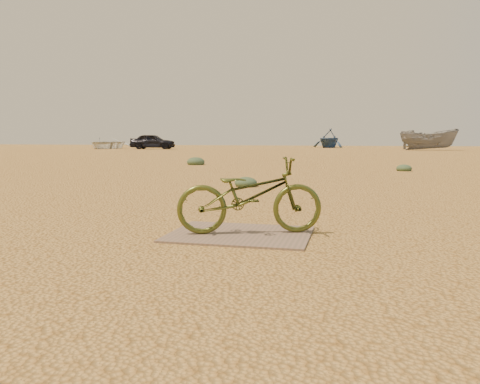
% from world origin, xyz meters
% --- Properties ---
extents(ground, '(120.00, 120.00, 0.00)m').
position_xyz_m(ground, '(0.00, 0.00, 0.00)').
color(ground, tan).
rests_on(ground, ground).
extents(plywood_board, '(1.58, 1.21, 0.02)m').
position_xyz_m(plywood_board, '(-0.00, 0.28, 0.01)').
color(plywood_board, '#7A604F').
rests_on(plywood_board, ground).
extents(bicycle, '(1.74, 1.08, 0.86)m').
position_xyz_m(bicycle, '(0.10, 0.32, 0.45)').
color(bicycle, '#49521C').
rests_on(bicycle, plywood_board).
extents(car, '(4.43, 2.26, 1.45)m').
position_xyz_m(car, '(-17.48, 36.95, 0.72)').
color(car, black).
rests_on(car, ground).
extents(boat_near_left, '(3.99, 5.44, 1.10)m').
position_xyz_m(boat_near_left, '(-22.84, 37.66, 0.55)').
color(boat_near_left, silver).
rests_on(boat_near_left, ground).
extents(boat_far_left, '(4.76, 5.02, 2.08)m').
position_xyz_m(boat_far_left, '(-1.38, 46.88, 1.04)').
color(boat_far_left, '#2F4B72').
rests_on(boat_far_left, ground).
extents(boat_mid_right, '(4.88, 2.05, 1.86)m').
position_xyz_m(boat_mid_right, '(7.58, 38.95, 0.93)').
color(boat_mid_right, slate).
rests_on(boat_mid_right, ground).
extents(kale_a, '(0.51, 0.51, 0.28)m').
position_xyz_m(kale_a, '(-1.12, 5.47, 0.00)').
color(kale_a, '#4A5E40').
rests_on(kale_a, ground).
extents(kale_b, '(0.50, 0.50, 0.28)m').
position_xyz_m(kale_b, '(2.88, 11.56, 0.00)').
color(kale_b, '#4A5E40').
rests_on(kale_b, ground).
extents(kale_c, '(0.72, 0.72, 0.40)m').
position_xyz_m(kale_c, '(-5.00, 13.27, 0.00)').
color(kale_c, '#4A5E40').
rests_on(kale_c, ground).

